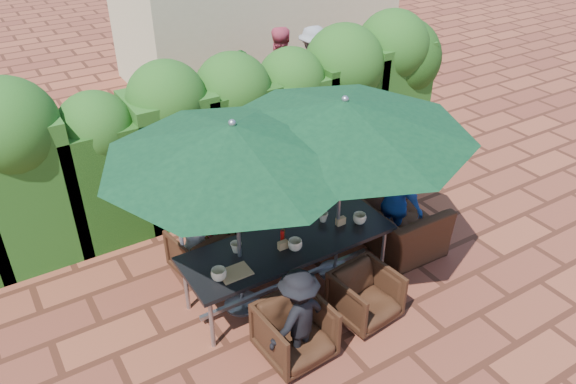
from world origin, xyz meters
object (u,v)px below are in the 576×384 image
dining_table (289,246)px  umbrella_left (233,142)px  umbrella_right (344,117)px  chair_far_left (200,249)px  chair_far_mid (257,231)px  chair_far_right (306,202)px  chair_near_left (295,329)px  chair_end_right (399,217)px  chair_near_right (366,294)px

dining_table → umbrella_left: 1.66m
umbrella_right → chair_far_left: size_ratio=4.30×
chair_far_left → chair_far_mid: chair_far_mid is taller
chair_far_right → chair_near_left: (-1.42, -1.95, -0.05)m
dining_table → chair_far_left: bearing=129.4°
chair_far_right → chair_end_right: bearing=149.0°
umbrella_right → chair_far_right: 2.11m
chair_near_right → umbrella_right: bearing=71.9°
dining_table → chair_far_left: 1.25m
dining_table → umbrella_right: umbrella_right is taller
chair_far_left → chair_near_left: chair_near_left is taller
chair_far_left → chair_near_right: size_ratio=1.00×
chair_far_right → chair_end_right: (0.79, -1.06, 0.08)m
umbrella_left → umbrella_right: 1.32m
dining_table → chair_near_left: dining_table is taller
umbrella_left → chair_far_left: (-0.14, 0.86, -1.87)m
umbrella_right → chair_end_right: size_ratio=2.65×
chair_far_right → chair_end_right: size_ratio=0.74×
dining_table → chair_near_right: dining_table is taller
chair_near_left → chair_end_right: size_ratio=0.65×
chair_near_right → chair_far_mid: bearing=100.1°
umbrella_right → dining_table: bearing=177.1°
chair_far_right → umbrella_left: bearing=54.2°
chair_far_left → chair_far_right: bearing=174.8°
umbrella_right → chair_far_mid: umbrella_right is taller
chair_far_right → umbrella_right: bearing=99.6°
chair_far_left → chair_far_right: (1.70, 0.11, 0.07)m
chair_near_right → chair_end_right: 1.48m
chair_far_right → chair_near_right: bearing=99.8°
chair_near_left → chair_far_right: bearing=50.7°
dining_table → chair_far_right: 1.42m
dining_table → chair_far_right: size_ratio=3.14×
chair_near_left → chair_near_right: bearing=0.1°
umbrella_left → umbrella_right: bearing=-4.4°
chair_far_right → chair_far_mid: bearing=33.9°
dining_table → umbrella_left: bearing=174.0°
umbrella_right → chair_near_left: size_ratio=4.06×
chair_far_mid → chair_near_right: bearing=110.8°
chair_end_right → chair_far_right: bearing=38.2°
chair_end_right → dining_table: bearing=90.5°
chair_near_left → chair_near_right: chair_near_left is taller
dining_table → chair_far_mid: 0.90m
chair_near_left → umbrella_right: bearing=33.5°
dining_table → umbrella_left: (-0.62, 0.07, 1.54)m
chair_far_right → chair_near_right: (-0.42, -1.90, -0.07)m
chair_end_right → chair_near_right: bearing=126.0°
chair_end_right → chair_near_left: bearing=113.3°
chair_far_right → chair_near_left: chair_far_right is taller
chair_far_right → chair_near_right: 1.94m
dining_table → chair_end_right: bearing=-0.9°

